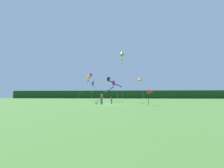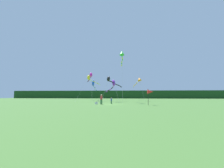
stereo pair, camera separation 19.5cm
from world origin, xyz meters
TOP-DOWN VIEW (x-y plane):
  - ground_plane at (0.00, 0.00)m, footprint 120.00×120.00m
  - distant_treeline at (0.00, 45.00)m, footprint 108.00×2.48m
  - person_adult at (-1.24, -0.55)m, footprint 0.39×0.39m
  - person_child at (0.40, 0.56)m, footprint 0.25×0.25m
  - cooler_box at (-2.19, -0.14)m, footprint 0.48×0.31m
  - banner_flag_pole at (6.93, -1.73)m, footprint 0.90×0.70m
  - kite_purple at (-0.09, 9.41)m, footprint 4.08×7.56m
  - kite_orange at (6.56, 15.06)m, footprint 2.41×8.87m
  - kite_yellow at (-6.02, 10.50)m, footprint 4.38×8.25m
  - kite_green at (2.20, 6.13)m, footprint 1.12×7.93m
  - kite_black at (-0.52, 7.75)m, footprint 4.19×6.72m
  - kite_blue at (-6.49, 16.62)m, footprint 0.95×9.75m
  - kite_magenta at (-6.41, 12.53)m, footprint 3.12×6.67m

SIDE VIEW (x-z plane):
  - ground_plane at x=0.00m, z-range 0.00..0.00m
  - cooler_box at x=-2.19m, z-range 0.00..0.37m
  - person_child at x=0.40m, z-range 0.07..1.21m
  - person_adult at x=-1.24m, z-range 0.10..1.85m
  - distant_treeline at x=0.00m, z-range 0.00..3.75m
  - banner_flag_pole at x=6.93m, z-range 0.82..3.45m
  - kite_purple at x=-0.09m, z-range 1.56..7.02m
  - kite_blue at x=-6.49m, z-range 1.74..7.85m
  - kite_black at x=-0.52m, z-range 2.05..7.99m
  - kite_orange at x=6.56m, z-range 2.42..9.08m
  - kite_yellow at x=-6.02m, z-range 2.41..9.20m
  - kite_magenta at x=-6.41m, z-range 2.99..10.70m
  - kite_green at x=2.20m, z-range 4.92..16.41m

